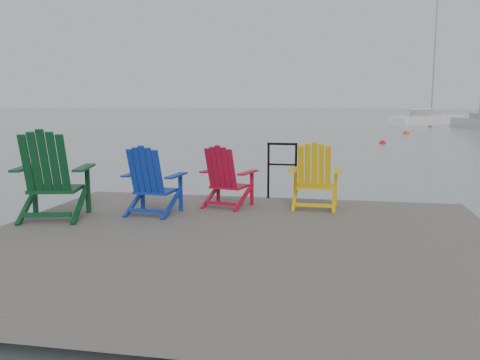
% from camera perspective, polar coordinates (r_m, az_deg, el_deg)
% --- Properties ---
extents(ground, '(400.00, 400.00, 0.00)m').
position_cam_1_polar(ground, '(6.03, -0.26, -10.95)').
color(ground, gray).
rests_on(ground, ground).
extents(dock, '(6.00, 5.00, 1.40)m').
position_cam_1_polar(dock, '(5.92, -0.26, -7.78)').
color(dock, '#2F2D2A').
rests_on(dock, ground).
extents(handrail, '(0.48, 0.04, 0.90)m').
position_cam_1_polar(handrail, '(8.13, 4.75, 1.68)').
color(handrail, black).
rests_on(handrail, dock).
extents(chair_green, '(1.06, 1.01, 1.16)m').
position_cam_1_polar(chair_green, '(7.08, -20.42, 0.50)').
color(chair_green, '#0A381A').
rests_on(chair_green, dock).
extents(chair_blue, '(0.79, 0.74, 0.94)m').
position_cam_1_polar(chair_blue, '(7.05, -9.90, -0.04)').
color(chair_blue, '#0E2C96').
rests_on(chair_blue, dock).
extents(chair_red, '(0.83, 0.78, 0.90)m').
position_cam_1_polar(chair_red, '(7.45, -1.56, 0.40)').
color(chair_red, '#A90C27').
rests_on(chair_red, dock).
extents(chair_yellow, '(0.77, 0.71, 0.96)m').
position_cam_1_polar(chair_yellow, '(7.39, 8.39, 0.47)').
color(chair_yellow, '#DEAC0C').
rests_on(chair_yellow, dock).
extents(sailboat_mid, '(8.13, 9.10, 13.24)m').
position_cam_1_polar(sailboat_mid, '(53.79, 20.35, 6.31)').
color(sailboat_mid, silver).
rests_on(sailboat_mid, ground).
extents(buoy_b, '(0.32, 0.32, 0.32)m').
position_cam_1_polar(buoy_b, '(26.77, 15.72, 3.97)').
color(buoy_b, red).
rests_on(buoy_b, ground).
extents(buoy_c, '(0.41, 0.41, 0.41)m').
position_cam_1_polar(buoy_c, '(35.65, 18.17, 4.94)').
color(buoy_c, '#ED400D').
rests_on(buoy_c, ground).
extents(buoy_d, '(0.39, 0.39, 0.39)m').
position_cam_1_polar(buoy_d, '(46.30, 20.60, 5.57)').
color(buoy_d, '#D0490C').
rests_on(buoy_d, ground).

